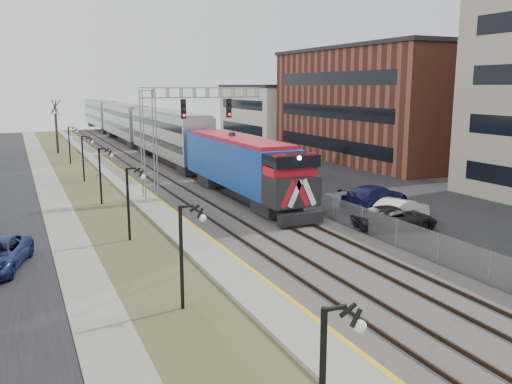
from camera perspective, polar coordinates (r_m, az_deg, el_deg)
sidewalk at (r=46.29m, az=-20.86°, el=0.18°), size 2.00×120.00×0.08m
grass_median at (r=46.53m, az=-17.18°, el=0.46°), size 4.00×120.00×0.06m
platform at (r=46.95m, az=-13.56°, el=0.85°), size 2.00×120.00×0.24m
ballast_bed at (r=48.08m, az=-7.70°, el=1.28°), size 8.00×120.00×0.20m
parking_lot at (r=52.68m, az=4.92°, el=2.11°), size 16.00×120.00×0.04m
platform_edge at (r=47.09m, az=-12.51°, el=1.08°), size 0.24×120.00×0.01m
track_near at (r=47.54m, az=-10.02°, el=1.31°), size 1.58×120.00×0.15m
track_far at (r=48.49m, az=-6.00°, el=1.61°), size 1.58×120.00×0.15m
train at (r=72.85m, az=-12.38°, el=6.68°), size 3.00×85.85×5.33m
signal_gantry at (r=39.98m, az=-8.88°, el=7.19°), size 9.00×1.07×8.15m
lampposts at (r=29.92m, az=-13.40°, el=-1.23°), size 0.14×62.14×4.00m
fence at (r=49.30m, az=-3.03°, el=2.43°), size 0.04×120.00×1.60m
buildings_east at (r=57.28m, az=19.45°, el=8.57°), size 16.00×76.00×15.00m
car_lot_b at (r=34.00m, az=14.88°, el=-1.96°), size 4.90×3.15×1.53m
car_lot_c at (r=32.37m, az=14.33°, el=-2.72°), size 5.35×3.31×1.38m
car_lot_d at (r=37.44m, az=12.39°, el=-0.59°), size 6.02×3.86×1.62m
car_lot_e at (r=48.19m, az=0.87°, el=2.26°), size 4.84×2.08×1.63m
car_lot_f at (r=54.68m, az=-0.40°, el=3.17°), size 4.29×2.29×1.34m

